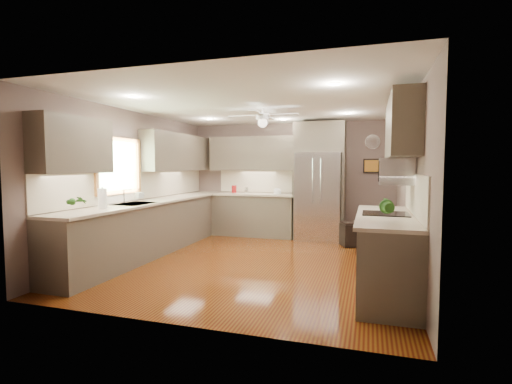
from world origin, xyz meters
The scene contains 26 objects.
floor centered at (0.00, 0.00, 0.00)m, with size 5.00×5.00×0.00m, color #491509.
ceiling centered at (0.00, 0.00, 2.50)m, with size 5.00×5.00×0.00m, color white.
wall_back centered at (0.00, 2.50, 1.25)m, with size 4.50×4.50×0.00m, color #67544E.
wall_front centered at (0.00, -2.50, 1.25)m, with size 4.50×4.50×0.00m, color #67544E.
wall_left centered at (-2.25, 0.00, 1.25)m, with size 5.00×5.00×0.00m, color #67544E.
wall_right centered at (2.25, 0.00, 1.25)m, with size 5.00×5.00×0.00m, color #67544E.
canister_a centered at (-1.24, 2.25, 1.02)m, with size 0.11×0.11×0.18m, color maroon.
canister_b centered at (-0.93, 2.23, 1.01)m, with size 0.08×0.08×0.12m, color silver.
soap_bottle centered at (-2.08, -0.12, 1.05)m, with size 0.10×0.10×0.21m, color white.
potted_plant_left centered at (-1.95, -1.70, 1.09)m, with size 0.16×0.11×0.30m, color #225117.
potted_plant_right centered at (1.89, -1.45, 1.12)m, with size 0.19×0.16×0.35m, color #225117.
bowl centered at (-0.21, 2.21, 0.96)m, with size 0.20×0.20×0.05m, color beige.
left_run centered at (-1.95, 0.15, 0.48)m, with size 0.65×4.70×1.45m.
back_run centered at (-0.72, 2.20, 0.48)m, with size 1.85×0.65×1.45m.
uppers centered at (-0.74, 0.71, 1.87)m, with size 4.50×4.70×0.95m.
window centered at (-2.22, -0.50, 1.55)m, with size 0.05×1.12×0.92m.
sink centered at (-1.93, -0.50, 0.91)m, with size 0.50×0.70×0.32m.
refrigerator centered at (0.70, 2.16, 1.19)m, with size 1.06×0.75×2.45m.
right_run centered at (1.93, -0.80, 0.48)m, with size 0.70×2.20×1.45m.
microwave centered at (2.03, -0.55, 1.48)m, with size 0.43×0.55×0.34m.
ceiling_fan centered at (0.00, 0.30, 2.33)m, with size 1.18×1.18×0.32m.
recessed_lights centered at (-0.04, 0.40, 2.49)m, with size 2.84×3.14×0.01m.
wall_clock centered at (1.75, 2.48, 2.05)m, with size 0.30×0.03×0.30m.
framed_print centered at (1.75, 2.48, 1.55)m, with size 0.36×0.03×0.30m.
stool centered at (1.39, 1.67, 0.24)m, with size 0.49×0.49×0.46m.
paper_towel centered at (-1.94, -1.23, 1.08)m, with size 0.12×0.12×0.31m.
Camera 1 is at (1.71, -5.63, 1.55)m, focal length 26.00 mm.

